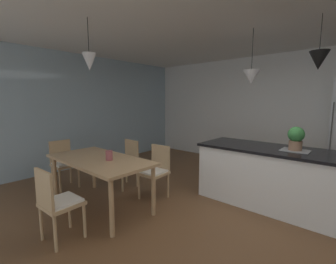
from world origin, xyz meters
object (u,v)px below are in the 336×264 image
at_px(chair_far_left, 126,162).
at_px(dining_table, 100,163).
at_px(chair_far_right, 156,170).
at_px(chair_near_right, 57,202).
at_px(chair_window_end, 64,162).
at_px(potted_plant_on_island, 296,138).
at_px(vase_on_dining_table, 109,155).
at_px(kitchen_island, 275,177).

bearing_deg(chair_far_left, dining_table, -64.09).
distance_m(chair_far_right, chair_near_right, 1.59).
bearing_deg(chair_far_right, chair_window_end, -153.85).
xyz_separation_m(dining_table, chair_window_end, (-1.23, 0.00, -0.21)).
distance_m(chair_window_end, chair_near_right, 1.81).
xyz_separation_m(dining_table, chair_far_right, (0.38, 0.79, -0.21)).
distance_m(chair_far_right, chair_window_end, 1.80).
distance_m(potted_plant_on_island, vase_on_dining_table, 2.67).
height_order(dining_table, kitchen_island, kitchen_island).
relative_size(potted_plant_on_island, vase_on_dining_table, 2.45).
bearing_deg(chair_far_left, kitchen_island, 22.65).
xyz_separation_m(dining_table, vase_on_dining_table, (0.19, 0.04, 0.15)).
bearing_deg(vase_on_dining_table, dining_table, -168.94).
relative_size(dining_table, vase_on_dining_table, 12.22).
xyz_separation_m(chair_far_right, chair_window_end, (-1.62, -0.79, 0.00)).
bearing_deg(kitchen_island, chair_near_right, -121.43).
bearing_deg(chair_far_right, chair_near_right, -89.80).
bearing_deg(chair_window_end, dining_table, -0.07).
height_order(chair_near_right, kitchen_island, kitchen_island).
relative_size(chair_window_end, potted_plant_on_island, 2.52).
distance_m(kitchen_island, vase_on_dining_table, 2.50).
distance_m(dining_table, potted_plant_on_island, 2.86).
height_order(dining_table, vase_on_dining_table, vase_on_dining_table).
bearing_deg(chair_far_left, chair_near_right, -63.98).
relative_size(chair_near_right, chair_far_left, 1.00).
bearing_deg(vase_on_dining_table, chair_window_end, -178.53).
bearing_deg(chair_far_right, kitchen_island, 31.86).
bearing_deg(chair_far_right, potted_plant_on_island, 28.28).
distance_m(chair_near_right, vase_on_dining_table, 0.93).
bearing_deg(vase_on_dining_table, kitchen_island, 44.52).
relative_size(dining_table, chair_far_left, 1.98).
distance_m(chair_window_end, chair_far_left, 1.16).
bearing_deg(chair_window_end, potted_plant_on_island, 27.29).
xyz_separation_m(dining_table, potted_plant_on_island, (2.21, 1.77, 0.41)).
bearing_deg(vase_on_dining_table, potted_plant_on_island, 40.82).
xyz_separation_m(chair_near_right, potted_plant_on_island, (1.82, 2.57, 0.61)).
relative_size(chair_near_right, potted_plant_on_island, 2.52).
height_order(dining_table, potted_plant_on_island, potted_plant_on_island).
bearing_deg(kitchen_island, chair_window_end, -150.95).
bearing_deg(kitchen_island, dining_table, -137.85).
height_order(chair_near_right, vase_on_dining_table, vase_on_dining_table).
xyz_separation_m(chair_near_right, vase_on_dining_table, (-0.20, 0.83, 0.35)).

